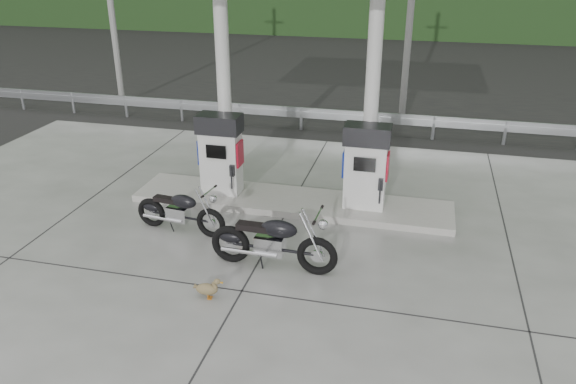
% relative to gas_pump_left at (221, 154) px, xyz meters
% --- Properties ---
extents(ground, '(160.00, 160.00, 0.00)m').
position_rel_gas_pump_left_xyz_m(ground, '(1.60, -2.50, -1.07)').
color(ground, black).
rests_on(ground, ground).
extents(forecourt_apron, '(18.00, 14.00, 0.02)m').
position_rel_gas_pump_left_xyz_m(forecourt_apron, '(1.60, -2.50, -1.06)').
color(forecourt_apron, slate).
rests_on(forecourt_apron, ground).
extents(pump_island, '(7.00, 1.40, 0.15)m').
position_rel_gas_pump_left_xyz_m(pump_island, '(1.60, 0.00, -0.98)').
color(pump_island, '#9B9890').
rests_on(pump_island, forecourt_apron).
extents(gas_pump_left, '(0.95, 0.55, 1.80)m').
position_rel_gas_pump_left_xyz_m(gas_pump_left, '(0.00, 0.00, 0.00)').
color(gas_pump_left, silver).
rests_on(gas_pump_left, pump_island).
extents(gas_pump_right, '(0.95, 0.55, 1.80)m').
position_rel_gas_pump_left_xyz_m(gas_pump_right, '(3.20, 0.00, 0.00)').
color(gas_pump_right, silver).
rests_on(gas_pump_right, pump_island).
extents(canopy_column_left, '(0.30, 0.30, 5.00)m').
position_rel_gas_pump_left_xyz_m(canopy_column_left, '(0.00, 0.40, 1.60)').
color(canopy_column_left, white).
rests_on(canopy_column_left, pump_island).
extents(canopy_column_right, '(0.30, 0.30, 5.00)m').
position_rel_gas_pump_left_xyz_m(canopy_column_right, '(3.20, 0.40, 1.60)').
color(canopy_column_right, white).
rests_on(canopy_column_right, pump_island).
extents(guardrail, '(26.00, 0.16, 1.42)m').
position_rel_gas_pump_left_xyz_m(guardrail, '(1.60, 5.50, -0.36)').
color(guardrail, gray).
rests_on(guardrail, ground).
extents(road, '(60.00, 7.00, 0.01)m').
position_rel_gas_pump_left_xyz_m(road, '(1.60, 9.00, -1.07)').
color(road, black).
rests_on(road, ground).
extents(motorcycle_left, '(2.18, 0.75, 1.02)m').
position_rel_gas_pump_left_xyz_m(motorcycle_left, '(1.91, -2.64, -0.54)').
color(motorcycle_left, black).
rests_on(motorcycle_left, forecourt_apron).
extents(motorcycle_right, '(1.90, 0.79, 0.87)m').
position_rel_gas_pump_left_xyz_m(motorcycle_right, '(-0.25, -1.74, -0.61)').
color(motorcycle_right, black).
rests_on(motorcycle_right, forecourt_apron).
extents(duck, '(0.46, 0.17, 0.32)m').
position_rel_gas_pump_left_xyz_m(duck, '(1.11, -3.82, -0.89)').
color(duck, brown).
rests_on(duck, forecourt_apron).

